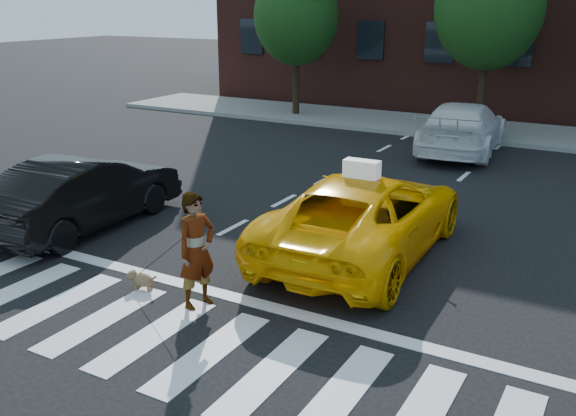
{
  "coord_description": "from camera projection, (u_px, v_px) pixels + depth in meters",
  "views": [
    {
      "loc": [
        5.79,
        -6.26,
        4.65
      ],
      "look_at": [
        0.42,
        3.22,
        1.1
      ],
      "focal_mm": 40.0,
      "sensor_mm": 36.0,
      "label": 1
    }
  ],
  "objects": [
    {
      "name": "ground",
      "position": [
        154.0,
        335.0,
        9.33
      ],
      "size": [
        120.0,
        120.0,
        0.0
      ],
      "primitive_type": "plane",
      "color": "black",
      "rests_on": "ground"
    },
    {
      "name": "crosswalk",
      "position": [
        154.0,
        335.0,
        9.33
      ],
      "size": [
        13.0,
        2.4,
        0.01
      ],
      "primitive_type": "cube",
      "color": "silver",
      "rests_on": "ground"
    },
    {
      "name": "stop_line",
      "position": [
        218.0,
        293.0,
        10.65
      ],
      "size": [
        12.0,
        0.3,
        0.01
      ],
      "primitive_type": "cube",
      "color": "silver",
      "rests_on": "ground"
    },
    {
      "name": "sidewalk_far",
      "position": [
        467.0,
        129.0,
        23.79
      ],
      "size": [
        30.0,
        4.0,
        0.15
      ],
      "primitive_type": "cube",
      "color": "slate",
      "rests_on": "ground"
    },
    {
      "name": "tree_left",
      "position": [
        297.0,
        5.0,
        25.28
      ],
      "size": [
        3.39,
        3.38,
        6.5
      ],
      "color": "black",
      "rests_on": "ground"
    },
    {
      "name": "taxi",
      "position": [
        364.0,
        215.0,
        12.09
      ],
      "size": [
        2.76,
        5.7,
        1.56
      ],
      "primitive_type": "imported",
      "rotation": [
        0.0,
        0.0,
        3.17
      ],
      "color": "#FFB305",
      "rests_on": "ground"
    },
    {
      "name": "black_sedan",
      "position": [
        84.0,
        192.0,
        13.54
      ],
      "size": [
        1.85,
        4.75,
        1.54
      ],
      "primitive_type": "imported",
      "rotation": [
        0.0,
        0.0,
        3.19
      ],
      "color": "black",
      "rests_on": "ground"
    },
    {
      "name": "white_suv",
      "position": [
        463.0,
        127.0,
        20.3
      ],
      "size": [
        2.69,
        5.64,
        1.59
      ],
      "primitive_type": "imported",
      "rotation": [
        0.0,
        0.0,
        3.23
      ],
      "color": "silver",
      "rests_on": "ground"
    },
    {
      "name": "woman",
      "position": [
        197.0,
        251.0,
        9.95
      ],
      "size": [
        0.61,
        0.78,
        1.88
      ],
      "primitive_type": "imported",
      "rotation": [
        0.0,
        0.0,
        1.31
      ],
      "color": "#999999",
      "rests_on": "ground"
    },
    {
      "name": "dog",
      "position": [
        141.0,
        279.0,
        10.74
      ],
      "size": [
        0.57,
        0.29,
        0.32
      ],
      "rotation": [
        0.0,
        0.0,
        0.21
      ],
      "color": "#9C714F",
      "rests_on": "ground"
    },
    {
      "name": "taxi_sign",
      "position": [
        362.0,
        169.0,
        11.63
      ],
      "size": [
        0.66,
        0.3,
        0.32
      ],
      "primitive_type": "cube",
      "rotation": [
        0.0,
        0.0,
        3.17
      ],
      "color": "white",
      "rests_on": "taxi"
    }
  ]
}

